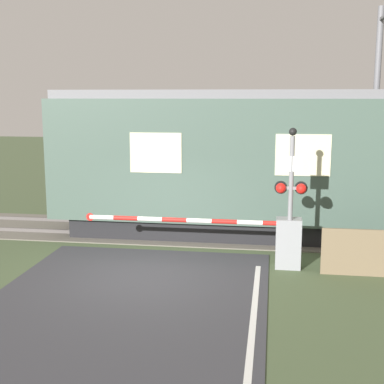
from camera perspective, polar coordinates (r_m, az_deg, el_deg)
ground_plane at (r=12.57m, az=-5.03°, el=-8.83°), size 80.00×80.00×0.00m
track_bed at (r=16.32m, az=-1.72°, el=-4.23°), size 36.00×3.20×0.13m
train at (r=15.68m, az=11.44°, el=3.00°), size 14.31×2.74×4.26m
crossing_barrier at (r=13.05m, az=8.51°, el=-5.02°), size 5.34×0.44×1.21m
signal_post at (r=12.67m, az=10.51°, el=0.17°), size 0.77×0.26×3.37m
catenary_pole at (r=18.20m, az=18.97°, el=8.02°), size 0.20×1.90×6.84m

